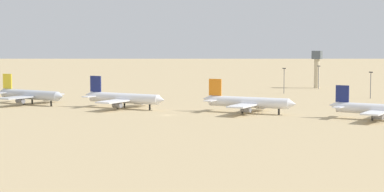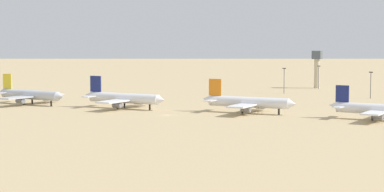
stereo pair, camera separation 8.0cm
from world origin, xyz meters
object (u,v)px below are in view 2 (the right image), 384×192
parked_jet_yellow_1 (30,95)px  parked_jet_navy_2 (123,98)px  parked_jet_navy_4 (377,109)px  light_pole_west (319,75)px  light_pole_mid (371,83)px  light_pole_east (284,79)px  control_tower (317,66)px  parked_jet_orange_3 (248,102)px

parked_jet_yellow_1 → parked_jet_navy_2: bearing=10.7°
parked_jet_navy_2 → parked_jet_navy_4: parked_jet_navy_2 is taller
parked_jet_navy_2 → parked_jet_navy_4: 102.37m
light_pole_west → light_pole_mid: bearing=-53.0°
parked_jet_yellow_1 → parked_jet_navy_2: 46.30m
parked_jet_navy_2 → light_pole_east: size_ratio=2.94×
light_pole_west → light_pole_east: (-8.28, -39.69, 0.02)m
parked_jet_navy_4 → light_pole_mid: light_pole_mid is taller
light_pole_east → light_pole_mid: bearing=-13.5°
parked_jet_navy_2 → control_tower: (42.36, 150.29, 8.83)m
parked_jet_orange_3 → light_pole_east: 98.98m
parked_jet_navy_2 → light_pole_east: (37.26, 102.52, 3.62)m
control_tower → light_pole_mid: (41.55, -58.99, -5.50)m
parked_jet_orange_3 → light_pole_mid: light_pole_mid is taller
control_tower → light_pole_west: (3.17, -8.09, -5.23)m
parked_jet_navy_4 → light_pole_mid: bearing=107.2°
parked_jet_navy_2 → control_tower: bearing=78.9°
light_pole_west → parked_jet_orange_3: bearing=-87.0°
parked_jet_orange_3 → light_pole_east: (-15.41, 97.71, 3.69)m
parked_jet_yellow_1 → light_pole_east: (83.53, 104.14, 3.64)m
parked_jet_navy_2 → light_pole_mid: parked_jet_navy_2 is taller
control_tower → parked_jet_yellow_1: bearing=-120.3°
parked_jet_orange_3 → parked_jet_navy_4: size_ratio=1.08×
parked_jet_navy_4 → light_pole_west: light_pole_west is taller
light_pole_west → light_pole_mid: light_pole_west is taller
light_pole_mid → light_pole_east: size_ratio=0.96×
parked_jet_navy_4 → parked_jet_yellow_1: bearing=-173.1°
parked_jet_yellow_1 → light_pole_west: (91.81, 143.82, 3.62)m
control_tower → light_pole_mid: bearing=-54.8°
light_pole_east → parked_jet_yellow_1: bearing=-128.7°
parked_jet_orange_3 → light_pole_mid: (31.24, 86.49, 3.40)m
parked_jet_navy_2 → parked_jet_orange_3: size_ratio=1.02×
parked_jet_navy_2 → parked_jet_orange_3: (52.67, 4.82, -0.07)m
control_tower → parked_jet_navy_4: bearing=-68.0°
parked_jet_orange_3 → parked_jet_navy_4: parked_jet_orange_3 is taller
light_pole_east → parked_jet_navy_4: bearing=-57.1°
light_pole_west → light_pole_east: size_ratio=1.00×
parked_jet_navy_2 → light_pole_west: bearing=76.9°
light_pole_east → parked_jet_navy_2: bearing=-110.0°
parked_jet_orange_3 → light_pole_west: light_pole_west is taller
control_tower → light_pole_mid: control_tower is taller
parked_jet_orange_3 → parked_jet_navy_4: (49.68, -2.90, -0.32)m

